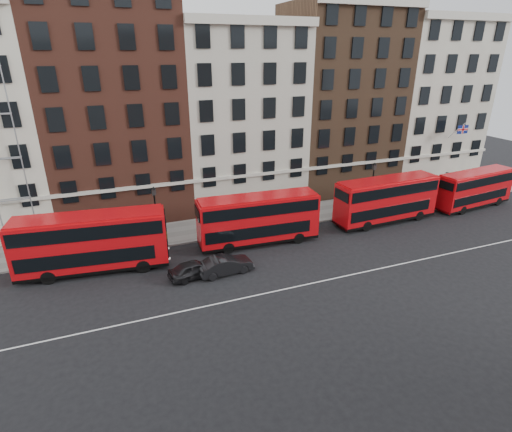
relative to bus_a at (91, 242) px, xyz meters
name	(u,v)px	position (x,y,z in m)	size (l,w,h in m)	color
ground	(312,268)	(16.07, -5.76, -2.52)	(120.00, 120.00, 0.00)	black
pavement	(263,219)	(16.07, 4.74, -2.45)	(80.00, 5.00, 0.15)	gray
kerb	(272,229)	(16.07, 2.24, -2.44)	(80.00, 0.30, 0.16)	gray
road_centre_line	(325,281)	(16.07, -7.76, -2.52)	(70.00, 0.12, 0.01)	white
building_terrace	(236,109)	(15.77, 12.12, 7.72)	(64.00, 11.95, 22.00)	beige
bus_a	(91,242)	(0.00, 0.00, 0.00)	(11.42, 3.95, 4.70)	red
bus_b	(258,218)	(13.68, 0.00, -0.11)	(10.82, 3.18, 4.49)	red
bus_c	(386,199)	(27.33, -0.01, -0.08)	(10.96, 3.13, 4.56)	red
bus_d	(474,188)	(39.04, -0.01, -0.33)	(9.93, 3.37, 4.09)	red
car_rear	(194,269)	(7.06, -3.71, -1.84)	(1.60, 3.97, 1.35)	black
car_front	(226,265)	(9.44, -4.02, -1.81)	(1.50, 4.31, 1.42)	black
lamp_post_left	(156,213)	(5.32, 2.85, 0.56)	(0.44, 0.44, 5.33)	black
lamp_post_right	(372,185)	(27.60, 2.73, 0.56)	(0.44, 0.44, 5.33)	black
traffic_light	(446,181)	(37.57, 2.63, -0.08)	(0.25, 0.45, 3.27)	black
iron_railings	(255,207)	(16.07, 6.94, -1.87)	(6.60, 0.06, 1.00)	black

